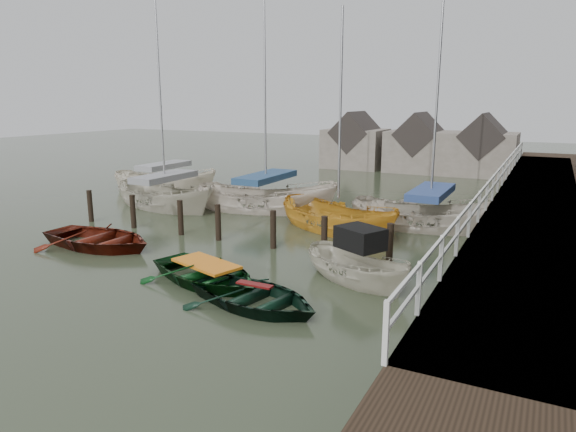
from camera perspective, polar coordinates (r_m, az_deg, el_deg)
The scene contains 13 objects.
ground at distance 16.90m, azimuth -10.18°, elevation -5.57°, with size 120.00×120.00×0.00m, color #2B3321.
pier at distance 23.14m, azimuth 25.68°, elevation 0.16°, with size 3.04×32.00×2.70m.
mooring_pilings at distance 19.72m, azimuth -7.56°, elevation -1.30°, with size 13.72×0.22×1.80m.
far_sheds at distance 39.87m, azimuth 14.13°, elevation 7.52°, with size 14.00×4.08×4.39m.
rowboat_red at distance 20.01m, azimuth -20.18°, elevation -3.27°, with size 3.26×4.56×0.95m, color #50160B.
rowboat_green at distance 15.42m, azimuth -8.99°, elevation -7.34°, with size 2.91×4.07×0.84m, color black.
rowboat_dkgreen at distance 13.62m, azimuth -3.69°, elevation -9.97°, with size 2.76×3.87×0.80m, color black.
motorboat at distance 15.47m, azimuth 7.68°, elevation -6.80°, with size 4.22×3.11×2.38m.
sailboat_a at distance 26.39m, azimuth -13.39°, elevation 1.07°, with size 7.06×3.90×11.64m.
sailboat_b at distance 25.06m, azimuth -2.45°, elevation 0.80°, with size 7.53×4.16×12.06m.
sailboat_c at distance 21.33m, azimuth 5.55°, elevation -1.52°, with size 6.72×4.81×9.96m.
sailboat_d at distance 22.35m, azimuth 15.41°, elevation -1.13°, with size 6.93×3.35×12.83m.
sailboat_e at distance 31.28m, azimuth -13.47°, elevation 2.87°, with size 6.86×3.92×10.53m.
Camera 1 is at (9.85, -12.68, 5.27)m, focal length 32.00 mm.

